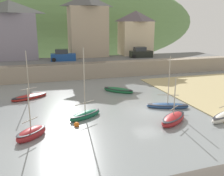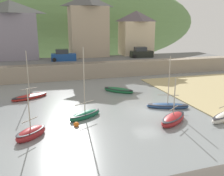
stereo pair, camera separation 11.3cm
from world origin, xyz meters
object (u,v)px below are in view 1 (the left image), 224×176
(waterfront_building_centre, at_px, (88,26))
(waterfront_building_right, at_px, (136,32))
(dinghy_open_wooden, at_px, (168,106))
(parked_car_by_wall, at_px, (141,53))
(fishing_boat_green, at_px, (31,133))
(rowboat_small_beached, at_px, (30,97))
(sailboat_nearest_shore, at_px, (173,119))
(mooring_buoy, at_px, (77,125))
(sailboat_tall_mast, at_px, (85,115))
(motorboat_with_cabin, at_px, (118,90))
(waterfront_building_left, at_px, (11,30))
(parked_car_near_slipway, at_px, (63,56))

(waterfront_building_centre, distance_m, waterfront_building_right, 9.75)
(dinghy_open_wooden, relative_size, parked_car_by_wall, 1.31)
(parked_car_by_wall, bearing_deg, fishing_boat_green, -124.45)
(dinghy_open_wooden, height_order, rowboat_small_beached, rowboat_small_beached)
(waterfront_building_centre, distance_m, sailboat_nearest_shore, 29.87)
(waterfront_building_centre, bearing_deg, sailboat_nearest_shore, -87.08)
(fishing_boat_green, bearing_deg, mooring_buoy, -26.98)
(sailboat_tall_mast, xyz_separation_m, sailboat_nearest_shore, (7.29, -3.43, 0.00))
(fishing_boat_green, relative_size, parked_car_by_wall, 0.97)
(waterfront_building_centre, relative_size, rowboat_small_beached, 1.96)
(sailboat_nearest_shore, relative_size, parked_car_by_wall, 1.00)
(motorboat_with_cabin, xyz_separation_m, sailboat_nearest_shore, (1.41, -11.04, 0.07))
(waterfront_building_left, relative_size, dinghy_open_wooden, 1.79)
(waterfront_building_right, bearing_deg, motorboat_with_cabin, -118.41)
(waterfront_building_left, height_order, dinghy_open_wooden, waterfront_building_left)
(fishing_boat_green, bearing_deg, sailboat_tall_mast, -12.53)
(waterfront_building_right, height_order, fishing_boat_green, waterfront_building_right)
(sailboat_nearest_shore, distance_m, parked_car_near_slipway, 25.40)
(waterfront_building_right, height_order, sailboat_nearest_shore, waterfront_building_right)
(rowboat_small_beached, bearing_deg, sailboat_nearest_shore, -70.00)
(waterfront_building_centre, distance_m, rowboat_small_beached, 21.95)
(sailboat_nearest_shore, xyz_separation_m, mooring_buoy, (-8.41, 1.64, -0.15))
(dinghy_open_wooden, xyz_separation_m, parked_car_near_slipway, (-8.28, 20.64, 2.98))
(waterfront_building_left, bearing_deg, dinghy_open_wooden, -57.01)
(motorboat_with_cabin, distance_m, parked_car_by_wall, 16.22)
(sailboat_tall_mast, bearing_deg, dinghy_open_wooden, -27.86)
(waterfront_building_centre, relative_size, sailboat_nearest_shore, 2.63)
(sailboat_tall_mast, bearing_deg, rowboat_small_beached, 92.82)
(fishing_boat_green, bearing_deg, dinghy_open_wooden, -30.54)
(parked_car_near_slipway, bearing_deg, parked_car_by_wall, 5.99)
(waterfront_building_right, bearing_deg, sailboat_nearest_shore, -105.88)
(dinghy_open_wooden, relative_size, parked_car_near_slipway, 1.30)
(motorboat_with_cabin, height_order, parked_car_near_slipway, parked_car_near_slipway)
(rowboat_small_beached, xyz_separation_m, motorboat_with_cabin, (10.89, -0.35, -0.00))
(fishing_boat_green, height_order, mooring_buoy, fishing_boat_green)
(waterfront_building_right, xyz_separation_m, motorboat_with_cabin, (-9.61, -17.76, -6.53))
(sailboat_tall_mast, relative_size, motorboat_with_cabin, 1.74)
(waterfront_building_left, relative_size, fishing_boat_green, 2.40)
(waterfront_building_left, relative_size, waterfront_building_centre, 0.89)
(waterfront_building_right, relative_size, dinghy_open_wooden, 1.54)
(dinghy_open_wooden, distance_m, motorboat_with_cabin, 7.94)
(sailboat_tall_mast, bearing_deg, sailboat_nearest_shore, -54.55)
(fishing_boat_green, distance_m, mooring_buoy, 3.85)
(waterfront_building_left, xyz_separation_m, waterfront_building_right, (23.01, -0.00, -0.68))
(mooring_buoy, bearing_deg, waterfront_building_centre, 75.67)
(parked_car_near_slipway, bearing_deg, sailboat_tall_mast, -85.40)
(waterfront_building_left, bearing_deg, waterfront_building_right, -0.00)
(parked_car_near_slipway, relative_size, mooring_buoy, 8.95)
(parked_car_near_slipway, bearing_deg, rowboat_small_beached, -107.19)
(rowboat_small_beached, height_order, parked_car_by_wall, rowboat_small_beached)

